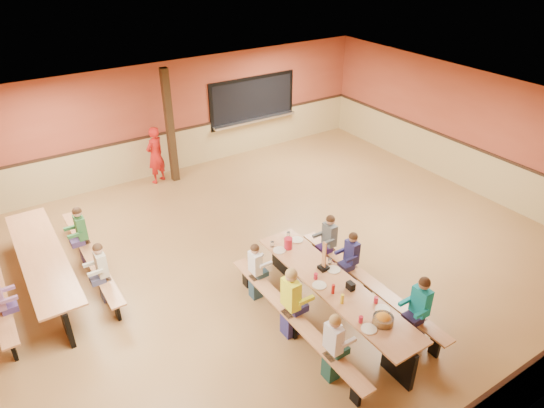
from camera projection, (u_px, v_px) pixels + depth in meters
ground at (270, 258)px, 9.98m from camera, size 12.00×12.00×0.00m
room_envelope at (270, 230)px, 9.64m from camera, size 12.04×10.04×3.02m
kitchen_pass_through at (253, 102)px, 14.07m from camera, size 2.78×0.28×1.38m
structural_post at (170, 127)px, 12.34m from camera, size 0.18×0.18×3.00m
cafeteria_table_main at (333, 294)px, 8.23m from camera, size 1.91×3.70×0.74m
cafeteria_table_second at (44, 264)px, 8.95m from camera, size 1.91×3.70×0.74m
seated_child_white_left at (333, 348)px, 7.08m from camera, size 0.37×0.30×1.20m
seated_adult_yellow at (291, 303)px, 7.84m from camera, size 0.42×0.34×1.31m
seated_child_grey_left at (255, 272)px, 8.68m from camera, size 0.33×0.27×1.14m
seated_child_teal_right at (419, 310)px, 7.74m from camera, size 0.39×0.32×1.25m
seated_child_navy_right at (351, 260)px, 8.95m from camera, size 0.35×0.29×1.17m
seated_child_char_right at (329, 243)px, 9.42m from camera, size 0.36×0.30×1.20m
seated_child_purple_sec at (0, 305)px, 7.87m from camera, size 0.36×0.30×1.20m
seated_child_green_sec at (82, 235)px, 9.62m from camera, size 0.38×0.31×1.23m
seated_child_tan_sec at (103, 273)px, 8.61m from camera, size 0.36×0.30×1.20m
standing_woman at (155, 155)px, 12.61m from camera, size 0.66×0.57×1.53m
punch_pitcher at (288, 243)px, 8.96m from camera, size 0.16×0.16×0.22m
chip_bowl at (383, 319)px, 7.29m from camera, size 0.32×0.32×0.15m
napkin_dispenser at (351, 286)px, 7.98m from camera, size 0.10×0.14×0.13m
condiment_mustard at (342, 299)px, 7.67m from camera, size 0.06×0.06×0.17m
condiment_ketchup at (333, 289)px, 7.88m from camera, size 0.06×0.06×0.17m
table_paddle at (324, 263)px, 8.40m from camera, size 0.16×0.16×0.56m
place_settings at (334, 281)px, 8.09m from camera, size 0.65×3.30×0.11m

